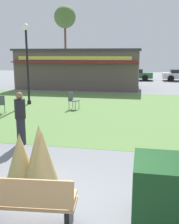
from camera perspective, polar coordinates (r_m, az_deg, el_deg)
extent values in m
cube|color=#5B8442|center=(14.10, 5.40, 0.44)|extent=(36.00, 12.00, 0.01)
cube|color=tan|center=(4.88, -13.29, -17.83)|extent=(1.74, 0.64, 0.06)
cube|color=tan|center=(4.56, -14.37, -16.12)|extent=(1.70, 0.29, 0.44)
cube|color=black|center=(4.83, -4.32, -20.96)|extent=(0.12, 0.45, 0.45)
cube|color=tan|center=(4.64, -3.37, -17.46)|extent=(0.10, 0.44, 0.06)
cone|color=tan|center=(6.38, -10.45, -8.30)|extent=(0.73, 0.73, 1.30)
cone|color=tan|center=(6.71, -14.37, -8.62)|extent=(0.65, 0.65, 1.05)
cone|color=tan|center=(6.27, -9.84, -9.16)|extent=(0.69, 0.69, 1.20)
cylinder|color=black|center=(16.09, -12.55, 2.02)|extent=(0.22, 0.22, 0.20)
cylinder|color=black|center=(15.87, -12.88, 9.00)|extent=(0.12, 0.12, 4.12)
sphere|color=white|center=(15.92, -13.27, 17.01)|extent=(0.36, 0.36, 0.36)
cube|color=#594C47|center=(23.44, -2.00, 8.94)|extent=(9.88, 4.69, 3.07)
cube|color=#333338|center=(23.40, -2.03, 12.90)|extent=(10.18, 4.99, 0.16)
cube|color=maroon|center=(20.96, -3.57, 10.39)|extent=(9.98, 0.36, 0.08)
cube|color=#D8CC4C|center=(21.10, -3.47, 11.24)|extent=(8.90, 0.04, 0.28)
cube|color=#4C5156|center=(13.91, -18.23, 1.59)|extent=(0.60, 0.60, 0.04)
cube|color=#4C5156|center=(13.68, -18.30, 2.35)|extent=(0.41, 0.24, 0.44)
cylinder|color=#4C5156|center=(14.14, -17.40, 0.88)|extent=(0.03, 0.03, 0.45)
cylinder|color=#4C5156|center=(13.76, -17.39, 0.58)|extent=(0.03, 0.03, 0.45)
cube|color=#4C5156|center=(14.20, -3.29, 2.39)|extent=(0.55, 0.55, 0.04)
cube|color=#4C5156|center=(14.27, -3.99, 3.32)|extent=(0.16, 0.43, 0.44)
cylinder|color=#4C5156|center=(13.99, -3.00, 1.31)|extent=(0.03, 0.03, 0.45)
cylinder|color=#4C5156|center=(14.31, -2.23, 1.56)|extent=(0.03, 0.03, 0.45)
cylinder|color=#4C5156|center=(14.18, -4.33, 1.44)|extent=(0.03, 0.03, 0.45)
cylinder|color=#4C5156|center=(14.50, -3.54, 1.69)|extent=(0.03, 0.03, 0.45)
cylinder|color=#23232D|center=(8.97, -14.16, -3.96)|extent=(0.28, 0.28, 0.85)
cylinder|color=black|center=(8.80, -14.41, 0.65)|extent=(0.34, 0.34, 0.62)
sphere|color=#8C6647|center=(8.73, -14.55, 3.35)|extent=(0.22, 0.22, 0.22)
cube|color=maroon|center=(31.04, -0.29, 7.92)|extent=(4.29, 2.02, 0.60)
cube|color=black|center=(31.05, -0.56, 8.72)|extent=(2.39, 1.70, 0.44)
cylinder|color=black|center=(31.66, 2.43, 7.58)|extent=(0.65, 0.25, 0.64)
cylinder|color=black|center=(29.87, 1.72, 7.31)|extent=(0.65, 0.25, 0.64)
cylinder|color=black|center=(32.28, -2.14, 7.67)|extent=(0.65, 0.25, 0.64)
cylinder|color=black|center=(30.52, -3.10, 7.40)|extent=(0.65, 0.25, 0.64)
cube|color=#2D6638|center=(30.47, 9.18, 7.69)|extent=(4.25, 1.93, 0.60)
cube|color=black|center=(30.45, 8.93, 8.51)|extent=(2.36, 1.66, 0.44)
cylinder|color=black|center=(31.35, 11.67, 7.30)|extent=(0.65, 0.24, 0.64)
cylinder|color=black|center=(29.52, 11.59, 7.01)|extent=(0.65, 0.24, 0.64)
cylinder|color=black|center=(31.51, 6.90, 7.48)|extent=(0.65, 0.24, 0.64)
cylinder|color=black|center=(29.68, 6.52, 7.21)|extent=(0.65, 0.24, 0.64)
cylinder|color=black|center=(31.52, 16.40, 7.08)|extent=(0.64, 0.22, 0.64)
cylinder|color=black|center=(29.70, 16.74, 6.77)|extent=(0.64, 0.22, 0.64)
cylinder|color=brown|center=(36.99, -5.06, 12.66)|extent=(0.28, 0.28, 6.38)
sphere|color=#4C7233|center=(37.28, -5.19, 19.26)|extent=(2.80, 2.80, 2.80)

